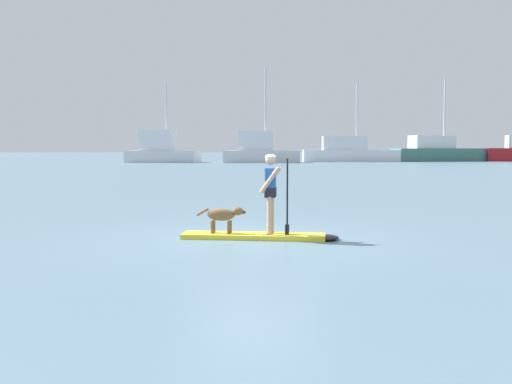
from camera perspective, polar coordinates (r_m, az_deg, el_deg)
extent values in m
plane|color=slate|center=(12.36, -0.02, -4.52)|extent=(400.00, 400.00, 0.00)
cube|color=yellow|center=(12.35, -0.02, -4.29)|extent=(3.06, 1.00, 0.10)
ellipsoid|color=black|center=(12.26, 6.98, -4.39)|extent=(0.63, 0.67, 0.10)
cylinder|color=tan|center=(12.38, 1.71, -2.19)|extent=(0.12, 0.12, 0.79)
cylinder|color=tan|center=(12.13, 1.59, -2.32)|extent=(0.12, 0.12, 0.79)
cube|color=black|center=(12.21, 1.66, -0.03)|extent=(0.26, 0.38, 0.20)
cube|color=#2659A5|center=(12.19, 1.66, 0.97)|extent=(0.24, 0.36, 0.59)
sphere|color=tan|center=(12.18, 1.66, 3.14)|extent=(0.22, 0.22, 0.22)
ellipsoid|color=white|center=(12.17, 1.66, 3.42)|extent=(0.23, 0.23, 0.11)
cylinder|color=tan|center=(12.38, 1.74, 1.23)|extent=(0.43, 0.14, 0.54)
cylinder|color=tan|center=(12.00, 1.57, 1.14)|extent=(0.43, 0.14, 0.54)
cylinder|color=black|center=(12.19, 3.29, -0.44)|extent=(0.04, 0.04, 1.58)
cube|color=black|center=(12.26, 3.28, -3.65)|extent=(0.10, 0.19, 0.20)
ellipsoid|color=brown|center=(12.40, -3.15, -2.20)|extent=(0.62, 0.29, 0.26)
ellipsoid|color=brown|center=(12.33, -1.52, -1.87)|extent=(0.24, 0.19, 0.18)
ellipsoid|color=#503923|center=(12.32, -1.02, -1.97)|extent=(0.13, 0.09, 0.08)
cylinder|color=brown|center=(12.47, -4.95, -1.94)|extent=(0.27, 0.08, 0.18)
cylinder|color=brown|center=(12.47, -2.28, -3.37)|extent=(0.07, 0.07, 0.26)
cylinder|color=brown|center=(12.32, -2.40, -3.46)|extent=(0.07, 0.07, 0.26)
cylinder|color=brown|center=(12.54, -3.89, -3.33)|extent=(0.07, 0.07, 0.26)
cylinder|color=brown|center=(12.39, -4.02, -3.43)|extent=(0.07, 0.07, 0.26)
cube|color=silver|center=(74.21, -8.75, 3.41)|extent=(9.50, 5.15, 1.44)
cube|color=silver|center=(74.31, -9.29, 4.95)|extent=(4.48, 3.32, 2.57)
cylinder|color=silver|center=(74.22, -8.45, 7.17)|extent=(0.20, 0.20, 8.28)
cylinder|color=silver|center=(74.31, -9.29, 4.89)|extent=(3.11, 0.77, 0.14)
cube|color=silver|center=(72.69, 0.78, 3.46)|extent=(9.41, 3.57, 1.49)
cube|color=silver|center=(72.69, 0.23, 4.98)|extent=(4.26, 2.61, 2.36)
cylinder|color=silver|center=(72.84, 1.16, 8.05)|extent=(0.20, 0.20, 10.16)
cylinder|color=silver|center=(72.69, 0.23, 5.00)|extent=(3.27, 0.22, 0.14)
cube|color=white|center=(78.45, 9.47, 3.49)|extent=(12.74, 2.91, 1.54)
cube|color=silver|center=(78.30, 8.80, 4.72)|extent=(5.74, 2.12, 1.82)
cylinder|color=silver|center=(78.65, 9.98, 7.19)|extent=(0.20, 0.20, 8.64)
cylinder|color=silver|center=(78.30, 8.80, 4.94)|extent=(4.45, 0.21, 0.14)
cube|color=#3F7266|center=(82.80, 17.53, 3.46)|extent=(13.21, 6.33, 1.73)
cube|color=silver|center=(82.52, 16.92, 4.66)|extent=(6.19, 3.87, 1.71)
cylinder|color=silver|center=(83.10, 18.04, 7.21)|extent=(0.20, 0.20, 9.19)
cylinder|color=silver|center=(82.52, 16.93, 4.90)|extent=(4.38, 1.16, 0.14)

